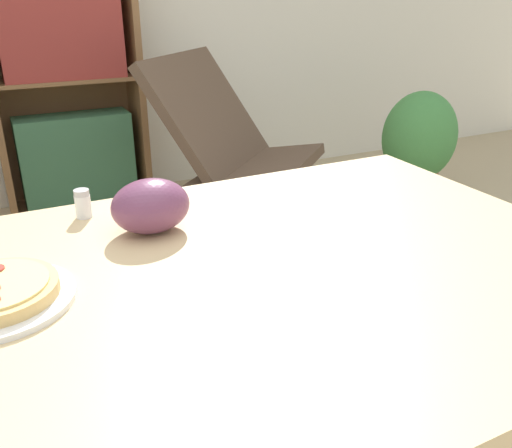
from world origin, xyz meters
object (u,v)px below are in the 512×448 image
object	(u,v)px
lounge_chair_far	(240,180)
bookshelf	(67,91)
grape_bunch	(151,206)
potted_plant_floor	(419,144)
salt_shaker	(83,204)

from	to	relation	value
lounge_chair_far	bookshelf	xyz separation A→B (m)	(-0.66, 0.76, 0.37)
grape_bunch	potted_plant_floor	distance (m)	2.33
lounge_chair_far	bookshelf	size ratio (longest dim) A/B	0.72
salt_shaker	grape_bunch	bearing A→B (deg)	-51.01
lounge_chair_far	salt_shaker	bearing A→B (deg)	-169.85
salt_shaker	potted_plant_floor	xyz separation A→B (m)	(2.00, 1.15, -0.40)
grape_bunch	salt_shaker	size ratio (longest dim) A/B	2.54
lounge_chair_far	bookshelf	bearing A→B (deg)	88.21
salt_shaker	bookshelf	world-z (taller)	bookshelf
grape_bunch	bookshelf	xyz separation A→B (m)	(0.15, 2.12, -0.12)
lounge_chair_far	potted_plant_floor	world-z (taller)	lounge_chair_far
salt_shaker	lounge_chair_far	world-z (taller)	lounge_chair_far
salt_shaker	potted_plant_floor	distance (m)	2.34
salt_shaker	lounge_chair_far	xyz separation A→B (m)	(0.92, 1.22, -0.46)
grape_bunch	potted_plant_floor	xyz separation A→B (m)	(1.90, 1.28, -0.42)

